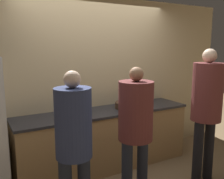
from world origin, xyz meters
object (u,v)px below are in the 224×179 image
Objects in this scene: person_left at (74,138)px; bottle_green at (90,107)px; fruit_bowl at (126,105)px; cup_black at (87,109)px; person_right at (207,102)px; person_center at (136,121)px; utensil_crock at (77,107)px.

person_left is 6.67× the size of bottle_green.
fruit_bowl is at bearing 1.53° from bottle_green.
fruit_bowl is 1.45× the size of bottle_green.
person_right is at bearing -41.54° from cup_black.
person_center is 1.09m from person_right.
person_center is 1.13m from utensil_crock.
fruit_bowl reaches higher than cup_black.
person_center reaches higher than utensil_crock.
bottle_green is (-0.63, -0.02, 0.05)m from fruit_bowl.
person_right is (1.86, 0.01, 0.14)m from person_left.
utensil_crock is at bearing 104.72° from person_center.
utensil_crock is (-0.74, 0.20, 0.01)m from fruit_bowl.
fruit_bowl is at bearing -10.37° from cup_black.
bottle_green is (-0.18, 0.88, -0.00)m from person_center.
person_left is at bearing -122.06° from bottle_green.
utensil_crock reaches higher than fruit_bowl.
person_left is 1.87m from person_right.
person_left is at bearing -141.38° from fruit_bowl.
cup_black is at bearing 169.63° from fruit_bowl.
person_left is at bearing -179.83° from person_right.
person_right is at bearing 0.17° from person_left.
person_right is 7.45× the size of bottle_green.
person_left reaches higher than cup_black.
person_center is (0.79, 0.09, 0.02)m from person_left.
person_left is at bearing -173.37° from person_center.
utensil_crock is (-0.29, 1.09, -0.03)m from person_center.
utensil_crock reaches higher than bottle_green.
person_right reaches higher than fruit_bowl.
person_center is 0.90m from bottle_green.
cup_black is (0.13, -0.09, -0.02)m from utensil_crock.
cup_black is at bearing 60.38° from person_left.
fruit_bowl is at bearing -14.97° from utensil_crock.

